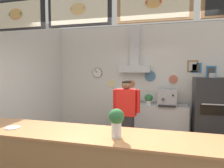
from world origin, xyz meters
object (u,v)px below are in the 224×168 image
at_px(potted_rosemary, 124,99).
at_px(condiment_plate, 13,128).
at_px(shop_worker, 126,116).
at_px(potted_basil, 149,99).
at_px(pizza_oven, 211,113).
at_px(basil_vase, 116,122).
at_px(potted_thyme, 136,98).
at_px(espresso_machine, 167,97).

height_order(potted_rosemary, condiment_plate, potted_rosemary).
bearing_deg(shop_worker, potted_basil, -104.33).
relative_size(pizza_oven, potted_rosemary, 8.08).
bearing_deg(pizza_oven, potted_basil, 170.10).
xyz_separation_m(condiment_plate, basil_vase, (1.46, -0.00, 0.18)).
height_order(condiment_plate, basil_vase, basil_vase).
bearing_deg(shop_worker, condiment_plate, 53.35).
relative_size(potted_rosemary, basil_vase, 0.62).
bearing_deg(basil_vase, shop_worker, 96.86).
height_order(potted_rosemary, potted_basil, potted_basil).
distance_m(potted_basil, potted_thyme, 0.35).
xyz_separation_m(potted_basil, basil_vase, (-0.14, -2.93, 0.14)).
xyz_separation_m(pizza_oven, potted_thyme, (-1.76, 0.27, 0.25)).
height_order(potted_basil, condiment_plate, potted_basil).
height_order(shop_worker, potted_rosemary, shop_worker).
relative_size(potted_rosemary, potted_basil, 0.82).
distance_m(pizza_oven, espresso_machine, 1.04).
distance_m(shop_worker, basil_vase, 1.70).
bearing_deg(shop_worker, potted_rosemary, -75.14).
relative_size(pizza_oven, potted_basil, 6.62).
distance_m(potted_rosemary, potted_thyme, 0.32).
bearing_deg(basil_vase, potted_thyme, 93.90).
distance_m(espresso_machine, basil_vase, 2.98).
bearing_deg(potted_rosemary, pizza_oven, -6.14).
distance_m(potted_basil, basil_vase, 2.94).
xyz_separation_m(shop_worker, condiment_plate, (-1.26, -1.65, 0.15)).
xyz_separation_m(espresso_machine, potted_rosemary, (-1.11, -0.01, -0.07)).
xyz_separation_m(potted_thyme, basil_vase, (0.20, -2.95, 0.14)).
bearing_deg(condiment_plate, pizza_oven, 41.57).
xyz_separation_m(shop_worker, potted_rosemary, (-0.32, 1.25, 0.17)).
relative_size(espresso_machine, potted_thyme, 1.89).
bearing_deg(potted_basil, shop_worker, -105.02).
height_order(shop_worker, basil_vase, shop_worker).
bearing_deg(basil_vase, condiment_plate, 179.93).
xyz_separation_m(potted_basil, condiment_plate, (-1.60, -2.93, -0.04)).
height_order(shop_worker, espresso_machine, shop_worker).
height_order(espresso_machine, basil_vase, basil_vase).
distance_m(pizza_oven, basil_vase, 3.13).
xyz_separation_m(espresso_machine, condiment_plate, (-2.06, -2.91, -0.09)).
bearing_deg(potted_rosemary, shop_worker, -75.83).
bearing_deg(condiment_plate, espresso_machine, 54.78).
distance_m(shop_worker, condiment_plate, 2.08).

